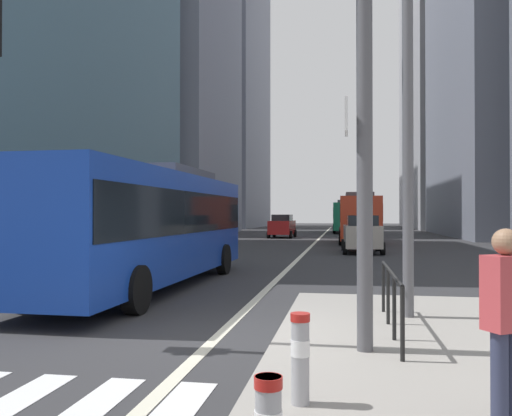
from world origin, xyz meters
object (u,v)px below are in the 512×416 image
Objects in this scene: city_bus_red_receding at (358,216)px; bollard_left at (300,354)px; car_oncoming_mid at (282,226)px; car_receding_near at (353,222)px; street_lamp_post at (408,37)px; pedestrian_waiting at (506,316)px; traffic_signal_gantry at (221,71)px; car_receding_far at (362,234)px; city_bus_red_distant at (347,215)px; city_bus_blue_oncoming at (149,221)px.

bollard_left is at bearing -92.40° from city_bus_red_receding.
city_bus_red_receding is 11.85× the size of bollard_left.
car_receding_near is at bearing 75.40° from car_oncoming_mid.
pedestrian_waiting is at bearing -86.97° from street_lamp_post.
traffic_signal_gantry is at bearing 142.39° from pedestrian_waiting.
city_bus_red_receding is 2.58× the size of car_oncoming_mid.
car_receding_far is 0.67× the size of traffic_signal_gantry.
car_receding_far is at bearing 90.92° from street_lamp_post.
car_receding_far is (0.71, -29.43, -0.85)m from city_bus_red_distant.
bollard_left is (-1.34, -32.01, -1.18)m from city_bus_red_receding.
city_bus_red_receding is 30.53m from car_receding_near.
traffic_signal_gantry is at bearing -92.20° from city_bus_red_distant.
bollard_left is (4.79, -38.60, -0.34)m from car_oncoming_mid.
city_bus_red_receding is at bearing 84.88° from traffic_signal_gantry.
city_bus_red_distant is at bearing -94.66° from car_receding_near.
city_bus_red_receding is 6.06× the size of pedestrian_waiting.
car_oncoming_mid is 17.23m from car_receding_far.
city_bus_red_distant is 1.91× the size of traffic_signal_gantry.
street_lamp_post is at bearing -89.08° from car_receding_far.
bollard_left is (-1.58, -4.73, -4.63)m from street_lamp_post.
city_bus_red_receding reaches higher than bollard_left.
street_lamp_post is at bearing -79.36° from car_oncoming_mid.
car_receding_near is at bearing 90.37° from pedestrian_waiting.
city_bus_blue_oncoming is 2.72× the size of car_oncoming_mid.
city_bus_red_distant is at bearing 87.80° from traffic_signal_gantry.
car_oncoming_mid is 34.73m from street_lamp_post.
bollard_left is at bearing 171.34° from pedestrian_waiting.
car_oncoming_mid is 24.72m from car_receding_near.
city_bus_red_distant reaches higher than pedestrian_waiting.
car_oncoming_mid reaches higher than bollard_left.
pedestrian_waiting is (6.70, -8.75, -0.70)m from city_bus_blue_oncoming.
pedestrian_waiting is (1.84, -0.28, 0.48)m from bollard_left.
bollard_left is (-1.29, -22.48, -0.34)m from car_receding_far.
traffic_signal_gantry is (3.46, -36.44, 3.12)m from car_oncoming_mid.
car_receding_near is at bearing 87.37° from traffic_signal_gantry.
street_lamp_post is 8.88× the size of bollard_left.
street_lamp_post is 6.51m from pedestrian_waiting.
street_lamp_post is 6.81m from bollard_left.
city_bus_red_receding reaches higher than pedestrian_waiting.
car_receding_near is 60.50m from traffic_signal_gantry.
pedestrian_waiting is at bearing -80.32° from car_oncoming_mid.
bollard_left is at bearing -60.18° from city_bus_blue_oncoming.
city_bus_red_receding is 32.30m from pedestrian_waiting.
city_bus_red_distant reaches higher than car_receding_near.
traffic_signal_gantry is at bearing -84.58° from car_oncoming_mid.
city_bus_red_receding is 2.33× the size of car_receding_near.
car_oncoming_mid is at bearing -111.96° from city_bus_red_distant.
city_bus_blue_oncoming is at bearing -90.13° from car_oncoming_mid.
city_bus_red_receding is 1.74× the size of traffic_signal_gantry.
city_bus_blue_oncoming is 2.73× the size of car_receding_far.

